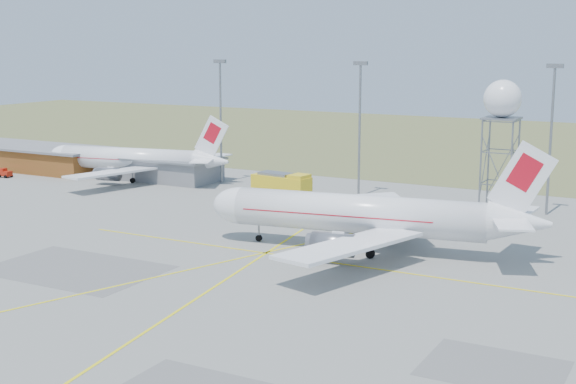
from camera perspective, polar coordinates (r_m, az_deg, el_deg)
The scene contains 12 objects.
ground at distance 63.57m, azimuth -10.88°, elevation -11.11°, with size 400.00×400.00×0.00m, color gray.
grass_strip at distance 190.65m, azimuth 16.74°, elevation 3.16°, with size 400.00×120.00×0.03m, color olive.
building_orange at distance 157.25m, azimuth -17.88°, elevation 2.38°, with size 33.00×12.00×4.30m.
building_grey at distance 138.91m, azimuth -8.66°, elevation 1.66°, with size 19.00×10.00×3.90m.
mast_a at distance 133.60m, azimuth -4.82°, elevation 5.76°, with size 2.20×0.50×20.50m.
mast_b at distance 121.77m, azimuth 5.12°, elevation 5.28°, with size 2.20×0.50×20.50m.
mast_c at distance 113.70m, azimuth 18.23°, elevation 4.41°, with size 2.20×0.50×20.50m.
airliner_main at distance 90.84m, azimuth 5.43°, elevation -1.66°, with size 38.92×37.44×13.27m.
airliner_far at distance 139.52m, azimuth -10.99°, elevation 2.28°, with size 33.76×32.38×11.52m.
radar_tower at distance 112.41m, azimuth 14.88°, elevation 3.62°, with size 5.08×5.08×18.38m.
fire_truck at distance 122.11m, azimuth -0.38°, elevation 0.48°, with size 9.79×4.80×3.78m.
baggage_tug at distance 148.51m, azimuth -19.46°, elevation 1.22°, with size 2.13×1.74×1.59m.
Camera 1 is at (37.92, -45.37, 23.34)m, focal length 50.00 mm.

